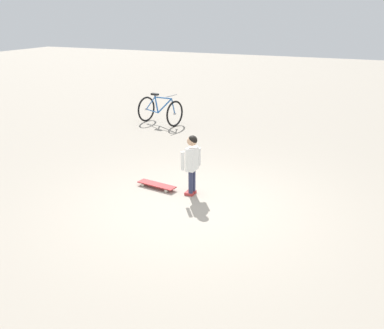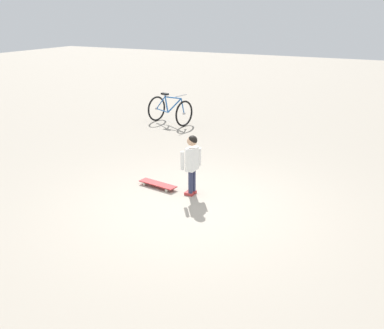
% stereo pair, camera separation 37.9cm
% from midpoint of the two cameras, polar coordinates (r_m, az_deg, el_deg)
% --- Properties ---
extents(ground_plane, '(50.00, 50.00, 0.00)m').
position_cam_midpoint_polar(ground_plane, '(7.16, -1.26, -5.69)').
color(ground_plane, '#9E9384').
extents(child_person, '(0.37, 0.22, 1.06)m').
position_cam_midpoint_polar(child_person, '(7.45, -1.47, 0.76)').
color(child_person, '#2D3351').
rests_on(child_person, ground).
extents(skateboard, '(0.30, 0.77, 0.07)m').
position_cam_midpoint_polar(skateboard, '(7.98, -5.92, -2.63)').
color(skateboard, '#B22D2D').
rests_on(skateboard, ground).
extents(bicycle_mid, '(0.91, 1.19, 0.85)m').
position_cam_midpoint_polar(bicycle_mid, '(12.41, -5.00, 6.94)').
color(bicycle_mid, black).
rests_on(bicycle_mid, ground).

